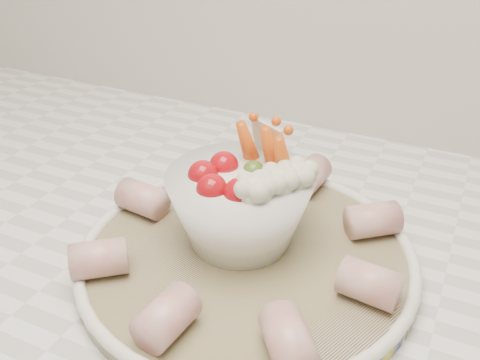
% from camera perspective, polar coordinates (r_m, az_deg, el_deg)
% --- Properties ---
extents(serving_platter, '(0.43, 0.43, 0.02)m').
position_cam_1_polar(serving_platter, '(0.53, 0.73, -8.02)').
color(serving_platter, navy).
rests_on(serving_platter, kitchen_counter).
extents(veggie_bowl, '(0.14, 0.14, 0.12)m').
position_cam_1_polar(veggie_bowl, '(0.52, 0.23, -2.49)').
color(veggie_bowl, white).
rests_on(veggie_bowl, serving_platter).
extents(cured_meat_rolls, '(0.31, 0.32, 0.03)m').
position_cam_1_polar(cured_meat_rolls, '(0.52, 0.68, -6.11)').
color(cured_meat_rolls, '#B35251').
rests_on(cured_meat_rolls, serving_platter).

